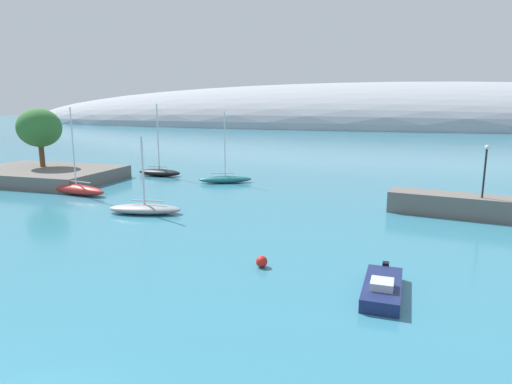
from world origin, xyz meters
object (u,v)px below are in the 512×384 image
object	(u,v)px
sailboat_teal_mid_mooring	(225,179)
sailboat_red_end_of_line	(76,189)
motorboat_navy_foreground	(382,288)
tree_clump_shore	(39,128)
sailboat_black_near_shore	(159,172)
sailboat_grey_outer_mooring	(145,208)
mooring_buoy_red	(262,262)
harbor_lamp_post	(485,166)

from	to	relation	value
sailboat_teal_mid_mooring	sailboat_red_end_of_line	bearing A→B (deg)	-161.91
motorboat_navy_foreground	tree_clump_shore	bearing A→B (deg)	-117.39
sailboat_black_near_shore	sailboat_grey_outer_mooring	world-z (taller)	sailboat_black_near_shore
mooring_buoy_red	sailboat_grey_outer_mooring	bearing A→B (deg)	144.88
sailboat_red_end_of_line	harbor_lamp_post	xyz separation A→B (m)	(40.00, 1.14, 4.03)
sailboat_grey_outer_mooring	motorboat_navy_foreground	xyz separation A→B (m)	(20.83, -11.69, -0.09)
motorboat_navy_foreground	mooring_buoy_red	xyz separation A→B (m)	(-7.06, 2.00, -0.03)
sailboat_grey_outer_mooring	mooring_buoy_red	world-z (taller)	sailboat_grey_outer_mooring
sailboat_black_near_shore	sailboat_teal_mid_mooring	distance (m)	10.84
motorboat_navy_foreground	mooring_buoy_red	world-z (taller)	motorboat_navy_foreground
sailboat_black_near_shore	motorboat_navy_foreground	size ratio (longest dim) A/B	1.77
sailboat_black_near_shore	sailboat_red_end_of_line	xyz separation A→B (m)	(-2.33, -13.89, 0.03)
sailboat_teal_mid_mooring	sailboat_red_end_of_line	distance (m)	17.21
sailboat_black_near_shore	harbor_lamp_post	distance (m)	39.97
mooring_buoy_red	sailboat_teal_mid_mooring	bearing A→B (deg)	115.29
sailboat_teal_mid_mooring	harbor_lamp_post	size ratio (longest dim) A/B	1.97
sailboat_grey_outer_mooring	sailboat_red_end_of_line	xyz separation A→B (m)	(-11.63, 5.41, 0.12)
tree_clump_shore	sailboat_teal_mid_mooring	size ratio (longest dim) A/B	0.85
sailboat_black_near_shore	motorboat_navy_foreground	distance (m)	43.23
sailboat_teal_mid_mooring	motorboat_navy_foreground	bearing A→B (deg)	-78.98
tree_clump_shore	mooring_buoy_red	bearing A→B (deg)	-31.69
sailboat_grey_outer_mooring	mooring_buoy_red	bearing A→B (deg)	133.80
sailboat_grey_outer_mooring	sailboat_red_end_of_line	bearing A→B (deg)	-36.03
tree_clump_shore	sailboat_grey_outer_mooring	world-z (taller)	tree_clump_shore
tree_clump_shore	sailboat_grey_outer_mooring	xyz separation A→B (m)	(22.78, -12.88, -6.13)
motorboat_navy_foreground	sailboat_black_near_shore	bearing A→B (deg)	-133.79
sailboat_teal_mid_mooring	harbor_lamp_post	world-z (taller)	sailboat_teal_mid_mooring
sailboat_red_end_of_line	sailboat_teal_mid_mooring	bearing A→B (deg)	-128.35
sailboat_grey_outer_mooring	motorboat_navy_foreground	size ratio (longest dim) A/B	1.26
sailboat_teal_mid_mooring	sailboat_red_end_of_line	world-z (taller)	sailboat_red_end_of_line
tree_clump_shore	sailboat_grey_outer_mooring	size ratio (longest dim) A/B	1.08
sailboat_grey_outer_mooring	motorboat_navy_foreground	bearing A→B (deg)	139.63
tree_clump_shore	sailboat_red_end_of_line	xyz separation A→B (m)	(11.14, -7.47, -6.01)
tree_clump_shore	sailboat_black_near_shore	bearing A→B (deg)	25.50
sailboat_teal_mid_mooring	mooring_buoy_red	bearing A→B (deg)	-88.17
sailboat_black_near_shore	motorboat_navy_foreground	xyz separation A→B (m)	(30.14, -30.99, -0.18)
harbor_lamp_post	sailboat_teal_mid_mooring	bearing A→B (deg)	159.24
sailboat_black_near_shore	tree_clump_shore	bearing A→B (deg)	-153.31
sailboat_teal_mid_mooring	harbor_lamp_post	xyz separation A→B (m)	(27.12, -10.28, 4.12)
tree_clump_shore	mooring_buoy_red	size ratio (longest dim) A/B	10.72
sailboat_teal_mid_mooring	sailboat_grey_outer_mooring	size ratio (longest dim) A/B	1.27
tree_clump_shore	motorboat_navy_foreground	size ratio (longest dim) A/B	1.37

